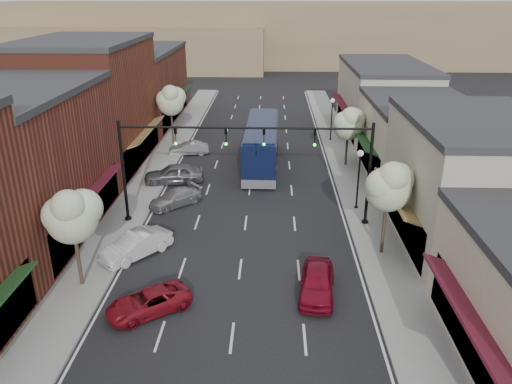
# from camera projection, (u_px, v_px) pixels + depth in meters

# --- Properties ---
(ground) EXTENTS (160.00, 160.00, 0.00)m
(ground) POSITION_uv_depth(u_px,v_px,m) (238.00, 289.00, 26.32)
(ground) COLOR black
(ground) RESTS_ON ground
(sidewalk_left) EXTENTS (2.80, 73.00, 0.15)m
(sidewalk_left) POSITION_uv_depth(u_px,v_px,m) (156.00, 169.00, 43.67)
(sidewalk_left) COLOR gray
(sidewalk_left) RESTS_ON ground
(sidewalk_right) EXTENTS (2.80, 73.00, 0.15)m
(sidewalk_right) POSITION_uv_depth(u_px,v_px,m) (349.00, 171.00, 43.16)
(sidewalk_right) COLOR gray
(sidewalk_right) RESTS_ON ground
(curb_left) EXTENTS (0.25, 73.00, 0.17)m
(curb_left) POSITION_uv_depth(u_px,v_px,m) (172.00, 169.00, 43.63)
(curb_left) COLOR gray
(curb_left) RESTS_ON ground
(curb_right) EXTENTS (0.25, 73.00, 0.17)m
(curb_right) POSITION_uv_depth(u_px,v_px,m) (333.00, 171.00, 43.20)
(curb_right) COLOR gray
(curb_right) RESTS_ON ground
(bldg_left_midnear) EXTENTS (10.14, 14.10, 9.40)m
(bldg_left_midnear) POSITION_uv_depth(u_px,v_px,m) (12.00, 165.00, 30.55)
(bldg_left_midnear) COLOR brown
(bldg_left_midnear) RESTS_ON ground
(bldg_left_midfar) EXTENTS (10.14, 14.10, 10.90)m
(bldg_left_midfar) POSITION_uv_depth(u_px,v_px,m) (89.00, 104.00, 43.23)
(bldg_left_midfar) COLOR maroon
(bldg_left_midfar) RESTS_ON ground
(bldg_left_far) EXTENTS (10.14, 18.10, 8.40)m
(bldg_left_far) POSITION_uv_depth(u_px,v_px,m) (137.00, 86.00, 58.50)
(bldg_left_far) COLOR brown
(bldg_left_far) RESTS_ON ground
(bldg_right_midnear) EXTENTS (9.14, 12.10, 7.90)m
(bldg_right_midnear) POSITION_uv_depth(u_px,v_px,m) (471.00, 182.00, 29.98)
(bldg_right_midnear) COLOR #B2AA98
(bldg_right_midnear) RESTS_ON ground
(bldg_right_midfar) EXTENTS (9.14, 12.10, 6.40)m
(bldg_right_midfar) POSITION_uv_depth(u_px,v_px,m) (416.00, 139.00, 41.37)
(bldg_right_midfar) COLOR beige
(bldg_right_midfar) RESTS_ON ground
(bldg_right_far) EXTENTS (9.14, 16.10, 7.40)m
(bldg_right_far) POSITION_uv_depth(u_px,v_px,m) (383.00, 98.00, 54.14)
(bldg_right_far) COLOR #B2AA98
(bldg_right_far) RESTS_ON ground
(hill_far) EXTENTS (120.00, 30.00, 12.00)m
(hill_far) POSITION_uv_depth(u_px,v_px,m) (265.00, 32.00, 107.35)
(hill_far) COLOR #7A6647
(hill_far) RESTS_ON ground
(hill_near) EXTENTS (50.00, 20.00, 8.00)m
(hill_near) POSITION_uv_depth(u_px,v_px,m) (137.00, 48.00, 97.76)
(hill_near) COLOR #7A6647
(hill_near) RESTS_ON ground
(signal_mast_right) EXTENTS (8.22, 0.46, 7.00)m
(signal_mast_right) POSITION_uv_depth(u_px,v_px,m) (333.00, 159.00, 31.81)
(signal_mast_right) COLOR black
(signal_mast_right) RESTS_ON ground
(signal_mast_left) EXTENTS (8.22, 0.46, 7.00)m
(signal_mast_left) POSITION_uv_depth(u_px,v_px,m) (158.00, 157.00, 32.15)
(signal_mast_left) COLOR black
(signal_mast_left) RESTS_ON ground
(tree_right_near) EXTENTS (2.85, 2.65, 5.95)m
(tree_right_near) POSITION_uv_depth(u_px,v_px,m) (389.00, 185.00, 28.04)
(tree_right_near) COLOR #47382B
(tree_right_near) RESTS_ON ground
(tree_right_far) EXTENTS (2.85, 2.65, 5.43)m
(tree_right_far) POSITION_uv_depth(u_px,v_px,m) (349.00, 123.00, 43.02)
(tree_right_far) COLOR #47382B
(tree_right_far) RESTS_ON ground
(tree_left_near) EXTENTS (2.85, 2.65, 5.69)m
(tree_left_near) POSITION_uv_depth(u_px,v_px,m) (72.00, 214.00, 24.93)
(tree_left_near) COLOR #47382B
(tree_left_near) RESTS_ON ground
(tree_left_far) EXTENTS (2.85, 2.65, 6.13)m
(tree_left_far) POSITION_uv_depth(u_px,v_px,m) (171.00, 100.00, 48.85)
(tree_left_far) COLOR #47382B
(tree_left_far) RESTS_ON ground
(lamp_post_near) EXTENTS (0.44, 0.44, 4.44)m
(lamp_post_near) POSITION_uv_depth(u_px,v_px,m) (359.00, 170.00, 34.67)
(lamp_post_near) COLOR black
(lamp_post_near) RESTS_ON ground
(lamp_post_far) EXTENTS (0.44, 0.44, 4.44)m
(lamp_post_far) POSITION_uv_depth(u_px,v_px,m) (332.00, 112.00, 50.86)
(lamp_post_far) COLOR black
(lamp_post_far) RESTS_ON ground
(coach_bus) EXTENTS (2.95, 12.54, 3.82)m
(coach_bus) POSITION_uv_depth(u_px,v_px,m) (262.00, 144.00, 44.02)
(coach_bus) COLOR black
(coach_bus) RESTS_ON ground
(red_hatchback) EXTENTS (2.22, 4.49, 1.47)m
(red_hatchback) POSITION_uv_depth(u_px,v_px,m) (317.00, 282.00, 25.56)
(red_hatchback) COLOR maroon
(red_hatchback) RESTS_ON ground
(parked_car_a) EXTENTS (4.49, 3.93, 1.15)m
(parked_car_a) POSITION_uv_depth(u_px,v_px,m) (148.00, 302.00, 24.20)
(parked_car_a) COLOR maroon
(parked_car_a) RESTS_ON ground
(parked_car_b) EXTENTS (3.98, 4.37, 1.45)m
(parked_car_b) POSITION_uv_depth(u_px,v_px,m) (136.00, 245.00, 29.28)
(parked_car_b) COLOR silver
(parked_car_b) RESTS_ON ground
(parked_car_c) EXTENTS (4.09, 4.02, 1.18)m
(parked_car_c) POSITION_uv_depth(u_px,v_px,m) (175.00, 198.00, 36.23)
(parked_car_c) COLOR #959599
(parked_car_c) RESTS_ON ground
(parked_car_d) EXTENTS (5.02, 2.72, 1.62)m
(parked_car_d) POSITION_uv_depth(u_px,v_px,m) (174.00, 174.00, 40.34)
(parked_car_d) COLOR #54565B
(parked_car_d) RESTS_ON ground
(parked_car_e) EXTENTS (3.92, 2.03, 1.23)m
(parked_car_e) POSITION_uv_depth(u_px,v_px,m) (189.00, 148.00, 47.41)
(parked_car_e) COLOR #AAAAAF
(parked_car_e) RESTS_ON ground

